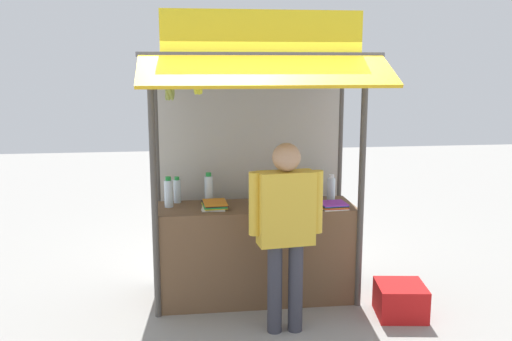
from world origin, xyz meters
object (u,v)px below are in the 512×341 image
water_bottle_right (169,193)px  water_bottle_front_left (177,191)px  magazine_stack_far_left (333,205)px  vendor_person (286,221)px  water_bottle_mid_right (209,188)px  banana_bunch_inner_left (198,87)px  magazine_stack_left (298,202)px  water_bottle_far_right (331,189)px  magazine_stack_front_right (214,205)px  banana_bunch_leftmost (170,92)px  water_bottle_mid_left (301,188)px  water_bottle_back_right (318,187)px  plastic_crate (400,300)px

water_bottle_right → water_bottle_front_left: (0.08, 0.17, -0.02)m
magazine_stack_far_left → vendor_person: vendor_person is taller
water_bottle_mid_right → banana_bunch_inner_left: (-0.11, -0.60, 1.02)m
water_bottle_front_left → magazine_stack_left: water_bottle_front_left is taller
water_bottle_far_right → magazine_stack_front_right: 1.18m
banana_bunch_leftmost → magazine_stack_left: bearing=16.3°
water_bottle_front_left → banana_bunch_inner_left: (0.21, -0.63, 1.04)m
water_bottle_far_right → magazine_stack_front_right: (-1.17, -0.07, -0.10)m
banana_bunch_leftmost → water_bottle_front_left: bearing=87.3°
water_bottle_mid_left → magazine_stack_left: (-0.09, -0.27, -0.08)m
water_bottle_right → water_bottle_mid_left: water_bottle_right is taller
banana_bunch_leftmost → vendor_person: banana_bunch_leftmost is taller
water_bottle_right → water_bottle_back_right: (1.49, 0.06, 0.01)m
banana_bunch_inner_left → water_bottle_front_left: bearing=108.1°
magazine_stack_far_left → banana_bunch_inner_left: 1.73m
water_bottle_far_right → banana_bunch_leftmost: (-1.55, -0.45, 0.99)m
magazine_stack_far_left → vendor_person: 0.80m
water_bottle_far_right → vendor_person: size_ratio=0.17×
vendor_person → water_bottle_far_right: bearing=46.0°
water_bottle_mid_right → banana_bunch_leftmost: 1.20m
magazine_stack_far_left → water_bottle_mid_left: bearing=120.0°
banana_bunch_inner_left → water_bottle_back_right: bearing=23.5°
water_bottle_back_right → plastic_crate: (0.64, -0.70, -0.95)m
water_bottle_right → banana_bunch_leftmost: (0.05, -0.46, 0.98)m
water_bottle_back_right → water_bottle_mid_left: bearing=145.9°
water_bottle_right → magazine_stack_left: size_ratio=0.94×
water_bottle_far_right → magazine_stack_left: water_bottle_far_right is taller
water_bottle_mid_right → banana_bunch_inner_left: 1.19m
magazine_stack_front_right → magazine_stack_left: size_ratio=1.06×
plastic_crate → magazine_stack_front_right: bearing=162.1°
magazine_stack_far_left → plastic_crate: (0.56, -0.40, -0.83)m
water_bottle_mid_left → vendor_person: (-0.34, -0.96, -0.06)m
water_bottle_mid_right → magazine_stack_far_left: (1.18, -0.38, -0.11)m
water_bottle_back_right → vendor_person: 0.99m
magazine_stack_front_right → water_bottle_front_left: bearing=143.8°
water_bottle_mid_left → banana_bunch_inner_left: bearing=-149.4°
water_bottle_right → magazine_stack_front_right: water_bottle_right is taller
magazine_stack_front_right → banana_bunch_inner_left: size_ratio=1.46×
water_bottle_mid_left → water_bottle_front_left: (-1.26, 0.01, 0.01)m
water_bottle_far_right → magazine_stack_far_left: size_ratio=1.08×
magazine_stack_front_right → vendor_person: (0.57, -0.71, 0.02)m
water_bottle_far_right → magazine_stack_front_right: size_ratio=0.85×
water_bottle_mid_right → water_bottle_front_left: bearing=174.6°
water_bottle_far_right → water_bottle_front_left: water_bottle_far_right is taller
water_bottle_right → magazine_stack_left: water_bottle_right is taller
water_bottle_mid_right → magazine_stack_front_right: size_ratio=0.90×
water_bottle_far_right → water_bottle_mid_right: size_ratio=0.94×
water_bottle_far_right → plastic_crate: size_ratio=0.65×
water_bottle_mid_right → banana_bunch_inner_left: bearing=-100.0°
magazine_stack_far_left → magazine_stack_left: 0.35m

